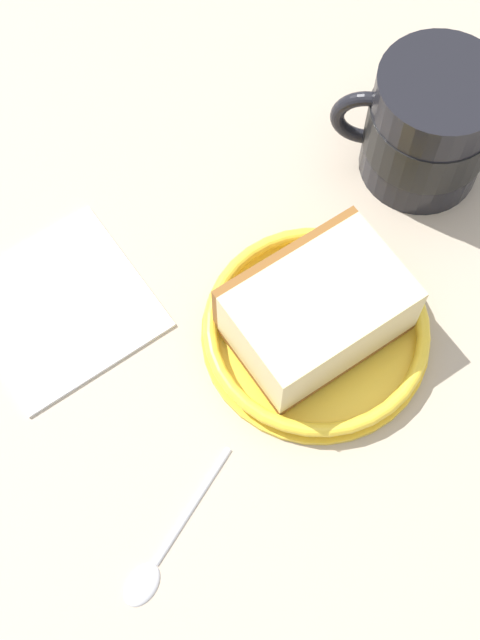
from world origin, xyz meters
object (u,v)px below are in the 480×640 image
cake_slice (317,311)px  small_plate (316,330)px  folded_napkin (60,306)px  teaspoon (158,558)px  tea_mug (428,125)px

cake_slice → small_plate: bearing=164.9°
small_plate → folded_napkin: small_plate is taller
small_plate → teaspoon: small_plate is taller
teaspoon → folded_napkin: teaspoon is taller
folded_napkin → small_plate: bearing=-146.0°
tea_mug → cake_slice: bearing=100.0°
teaspoon → folded_napkin: bearing=-25.6°
cake_slice → tea_mug: (2.92, -16.62, 1.41)cm
tea_mug → teaspoon: size_ratio=0.93×
tea_mug → teaspoon: tea_mug is taller
small_plate → cake_slice: cake_slice is taller
small_plate → cake_slice: (0.26, -0.07, 2.79)cm
tea_mug → folded_napkin: size_ratio=0.92×
tea_mug → folded_napkin: tea_mug is taller
small_plate → teaspoon: bearing=96.7°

